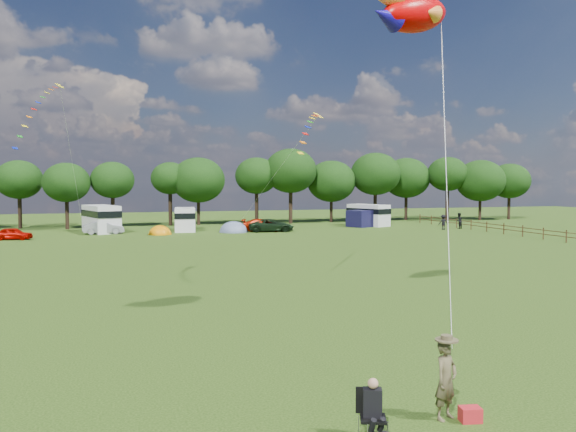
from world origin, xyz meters
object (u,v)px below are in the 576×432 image
object	(u,v)px
car_b	(104,228)
car_a	(13,234)
campervan_c	(185,219)
campervan_d	(368,214)
tent_orange	(160,234)
walker_b	(443,222)
car_c	(263,225)
campervan_b	(101,218)
tent_greyblue	(234,232)
fish_kite	(410,13)
car_d	(271,225)
kite_flyer	(446,380)
walker_a	(459,221)
camp_chair	(372,402)

from	to	relation	value
car_b	car_a	bearing A→B (deg)	113.07
campervan_c	campervan_d	world-z (taller)	campervan_d
tent_orange	walker_b	size ratio (longest dim) A/B	1.51
car_a	campervan_c	xyz separation A→B (m)	(17.35, 5.53, 0.83)
car_c	walker_b	bearing A→B (deg)	-84.12
campervan_b	car_a	bearing A→B (deg)	108.27
car_b	walker_b	xyz separation A→B (m)	(38.63, -5.77, 0.20)
tent_orange	car_c	bearing A→B (deg)	4.16
campervan_d	walker_b	size ratio (longest dim) A/B	3.38
tent_greyblue	fish_kite	bearing A→B (deg)	-91.21
campervan_b	tent_orange	distance (m)	7.80
tent_orange	fish_kite	size ratio (longest dim) A/B	0.64
car_a	car_b	distance (m)	9.23
car_a	tent_greyblue	xyz separation A→B (m)	(22.46, 2.23, -0.58)
campervan_c	campervan_d	xyz separation A→B (m)	(23.77, 0.99, 0.06)
car_d	kite_flyer	bearing A→B (deg)	177.87
fish_kite	walker_b	distance (m)	47.15
kite_flyer	tent_greyblue	bearing A→B (deg)	60.30
car_b	campervan_d	world-z (taller)	campervan_d
kite_flyer	walker_a	size ratio (longest dim) A/B	0.98
campervan_b	campervan_d	xyz separation A→B (m)	(33.07, 0.35, -0.15)
kite_flyer	walker_a	bearing A→B (deg)	31.84
car_b	campervan_b	bearing A→B (deg)	6.04
car_a	walker_a	bearing A→B (deg)	-77.00
kite_flyer	fish_kite	size ratio (longest dim) A/B	0.44
campervan_c	fish_kite	xyz separation A→B (m)	(4.22, -45.39, 11.04)
campervan_c	camp_chair	bearing A→B (deg)	-176.03
camp_chair	walker_a	xyz separation A→B (m)	(34.07, 48.31, 0.14)
campervan_d	camp_chair	distance (m)	61.45
campervan_b	walker_a	world-z (taller)	campervan_b
fish_kite	walker_b	bearing A→B (deg)	37.51
fish_kite	car_a	bearing A→B (deg)	99.73
kite_flyer	car_b	bearing A→B (deg)	75.64
campervan_d	fish_kite	size ratio (longest dim) A/B	1.43
car_c	car_d	bearing A→B (deg)	-123.31
car_d	walker_b	bearing A→B (deg)	-92.07
car_b	walker_b	size ratio (longest dim) A/B	2.21
car_c	camp_chair	bearing A→B (deg)	-173.46
tent_greyblue	walker_a	bearing A→B (deg)	-6.90
tent_orange	fish_kite	world-z (taller)	fish_kite
car_d	kite_flyer	world-z (taller)	kite_flyer
fish_kite	car_d	bearing A→B (deg)	64.21
campervan_c	tent_orange	world-z (taller)	campervan_c
campervan_d	walker_a	xyz separation A→B (m)	(8.55, -7.59, -0.52)
car_a	campervan_b	bearing A→B (deg)	-38.28
campervan_c	camp_chair	world-z (taller)	campervan_c
car_c	camp_chair	distance (m)	53.00
car_d	camp_chair	size ratio (longest dim) A/B	3.80
car_b	car_c	xyz separation A→B (m)	(17.67, -1.31, 0.00)
car_b	campervan_d	size ratio (longest dim) A/B	0.65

